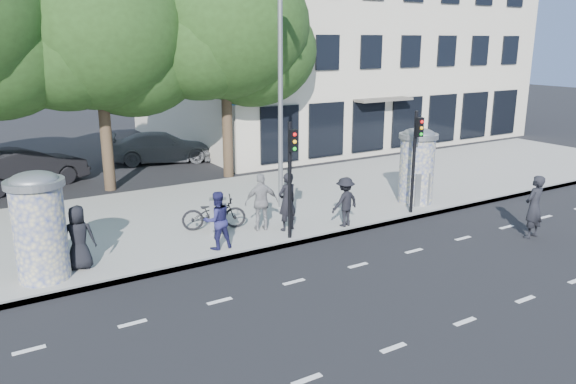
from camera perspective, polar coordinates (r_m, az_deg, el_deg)
ground at (r=14.06m, az=10.72°, el=-9.21°), size 120.00×120.00×0.00m
sidewalk at (r=19.83m, az=-3.91°, el=-1.48°), size 40.00×8.00×0.15m
curb at (r=16.61m, az=2.49°, el=-4.80°), size 40.00×0.10×0.16m
lane_dash_near at (r=12.70m, az=17.53°, el=-12.44°), size 32.00×0.12×0.01m
lane_dash_far at (r=15.03m, az=7.12°, el=-7.41°), size 32.00×0.12×0.01m
ad_column_left at (r=14.56m, az=-23.98°, el=-2.96°), size 1.36×1.36×2.65m
ad_column_right at (r=20.27m, az=12.96°, el=2.80°), size 1.36×1.36×2.65m
traffic_pole_near at (r=15.88m, az=0.29°, el=2.39°), size 0.22×0.31×3.40m
traffic_pole_far at (r=18.81m, az=12.83°, el=4.02°), size 0.22×0.31×3.40m
street_lamp at (r=18.67m, az=-0.69°, el=12.25°), size 0.25×0.93×8.00m
tree_near_left at (r=22.68m, az=-18.82°, el=15.19°), size 6.80×6.80×8.97m
tree_center at (r=23.98m, az=-6.48°, el=16.42°), size 7.00×7.00×9.30m
building at (r=35.97m, az=3.82°, el=15.51°), size 20.30×15.85×12.00m
ped_a at (r=15.01m, az=-20.51°, el=-4.35°), size 0.94×0.79×1.65m
ped_b at (r=16.89m, az=-0.08°, el=-0.99°), size 0.71×0.52×1.79m
ped_c at (r=15.53m, az=-7.20°, el=-2.86°), size 0.80×0.63×1.63m
ped_d at (r=17.40m, az=5.82°, el=-0.99°), size 1.08×0.72×1.55m
ped_e at (r=16.92m, az=-2.70°, el=-1.03°), size 1.14×0.83×1.76m
man_road at (r=18.20m, az=23.71°, el=-1.39°), size 0.74×0.53×1.92m
bicycle at (r=17.23m, az=-7.55°, el=-2.13°), size 1.26×2.05×1.02m
cabinet_left at (r=16.91m, az=-7.09°, el=-2.40°), size 0.61×0.54×1.05m
cabinet_right at (r=20.11m, az=13.24°, el=0.32°), size 0.64×0.53×1.17m
car_mid at (r=24.80m, az=-25.25°, el=2.20°), size 3.21×5.16×1.61m
car_right at (r=28.05m, az=-12.67°, el=4.47°), size 3.41×5.35×1.44m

